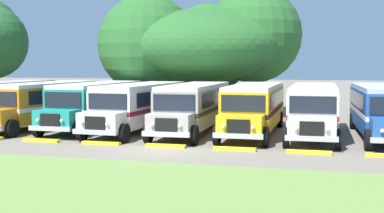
# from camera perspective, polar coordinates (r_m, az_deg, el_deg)

# --- Properties ---
(ground_plane) EXTENTS (220.00, 220.00, 0.00)m
(ground_plane) POSITION_cam_1_polar(r_m,az_deg,el_deg) (24.44, -3.35, -4.74)
(ground_plane) COLOR slate
(foreground_grass_strip) EXTENTS (80.00, 9.21, 0.01)m
(foreground_grass_strip) POSITION_cam_1_polar(r_m,az_deg,el_deg) (17.46, -11.61, -8.65)
(foreground_grass_strip) COLOR olive
(foreground_grass_strip) RESTS_ON ground_plane
(parked_bus_slot_0) EXTENTS (3.02, 10.88, 2.82)m
(parked_bus_slot_0) POSITION_cam_1_polar(r_m,az_deg,el_deg) (36.73, -20.14, 0.63)
(parked_bus_slot_0) COLOR teal
(parked_bus_slot_0) RESTS_ON ground_plane
(parked_bus_slot_1) EXTENTS (2.99, 10.88, 2.82)m
(parked_bus_slot_1) POSITION_cam_1_polar(r_m,az_deg,el_deg) (34.40, -16.05, 0.48)
(parked_bus_slot_1) COLOR orange
(parked_bus_slot_1) RESTS_ON ground_plane
(parked_bus_slot_2) EXTENTS (2.84, 10.86, 2.82)m
(parked_bus_slot_2) POSITION_cam_1_polar(r_m,az_deg,el_deg) (33.18, -10.51, 0.44)
(parked_bus_slot_2) COLOR teal
(parked_bus_slot_2) RESTS_ON ground_plane
(parked_bus_slot_3) EXTENTS (3.01, 10.88, 2.82)m
(parked_bus_slot_3) POSITION_cam_1_polar(r_m,az_deg,el_deg) (31.29, -5.74, 0.24)
(parked_bus_slot_3) COLOR silver
(parked_bus_slot_3) RESTS_ON ground_plane
(parked_bus_slot_4) EXTENTS (2.92, 10.87, 2.82)m
(parked_bus_slot_4) POSITION_cam_1_polar(r_m,az_deg,el_deg) (30.46, 0.23, 0.14)
(parked_bus_slot_4) COLOR #9E9993
(parked_bus_slot_4) RESTS_ON ground_plane
(parked_bus_slot_5) EXTENTS (2.82, 10.86, 2.82)m
(parked_bus_slot_5) POSITION_cam_1_polar(r_m,az_deg,el_deg) (30.05, 6.92, 0.04)
(parked_bus_slot_5) COLOR yellow
(parked_bus_slot_5) RESTS_ON ground_plane
(parked_bus_slot_6) EXTENTS (2.90, 10.87, 2.82)m
(parked_bus_slot_6) POSITION_cam_1_polar(r_m,az_deg,el_deg) (29.80, 13.29, -0.09)
(parked_bus_slot_6) COLOR silver
(parked_bus_slot_6) RESTS_ON ground_plane
(parked_bus_slot_7) EXTENTS (3.14, 10.90, 2.82)m
(parked_bus_slot_7) POSITION_cam_1_polar(r_m,az_deg,el_deg) (30.17, 20.15, -0.19)
(parked_bus_slot_7) COLOR #23519E
(parked_bus_slot_7) RESTS_ON ground_plane
(curb_wheelstop_2) EXTENTS (2.00, 0.36, 0.15)m
(curb_wheelstop_2) POSITION_cam_1_polar(r_m,az_deg,el_deg) (27.80, -16.30, -3.61)
(curb_wheelstop_2) COLOR yellow
(curb_wheelstop_2) RESTS_ON ground_plane
(curb_wheelstop_3) EXTENTS (2.00, 0.36, 0.15)m
(curb_wheelstop_3) POSITION_cam_1_polar(r_m,az_deg,el_deg) (26.20, -9.99, -4.00)
(curb_wheelstop_3) COLOR yellow
(curb_wheelstop_3) RESTS_ON ground_plane
(curb_wheelstop_4) EXTENTS (2.00, 0.36, 0.15)m
(curb_wheelstop_4) POSITION_cam_1_polar(r_m,az_deg,el_deg) (24.95, -2.94, -4.37)
(curb_wheelstop_4) COLOR yellow
(curb_wheelstop_4) RESTS_ON ground_plane
(curb_wheelstop_5) EXTENTS (2.00, 0.36, 0.15)m
(curb_wheelstop_5) POSITION_cam_1_polar(r_m,az_deg,el_deg) (24.11, 4.72, -4.70)
(curb_wheelstop_5) COLOR yellow
(curb_wheelstop_5) RESTS_ON ground_plane
(curb_wheelstop_6) EXTENTS (2.00, 0.36, 0.15)m
(curb_wheelstop_6) POSITION_cam_1_polar(r_m,az_deg,el_deg) (23.73, 12.79, -4.95)
(curb_wheelstop_6) COLOR yellow
(curb_wheelstop_6) RESTS_ON ground_plane
(broad_shade_tree) EXTENTS (15.47, 13.14, 10.06)m
(broad_shade_tree) POSITION_cam_1_polar(r_m,az_deg,el_deg) (41.31, 1.02, 6.89)
(broad_shade_tree) COLOR brown
(broad_shade_tree) RESTS_ON ground_plane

